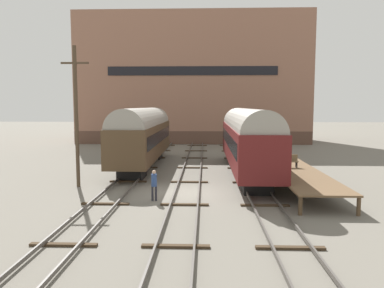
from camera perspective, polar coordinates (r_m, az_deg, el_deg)
ground_plane at (r=23.29m, az=-0.72°, el=-7.41°), size 200.00×200.00×0.00m
track_left at (r=23.85m, az=-11.17°, el=-6.85°), size 2.60×60.00×0.26m
track_middle at (r=23.26m, az=-0.72°, el=-7.06°), size 2.60×60.00×0.26m
track_right at (r=23.45m, az=9.92°, el=-7.05°), size 2.60×60.00×0.26m
train_car_maroon at (r=29.19m, az=8.35°, el=1.06°), size 2.88×17.90×5.12m
train_car_brown at (r=32.82m, az=-7.42°, el=1.58°), size 2.99×16.15×5.15m
station_platform at (r=26.63m, az=15.24°, el=-3.84°), size 3.11×15.31×1.02m
bench at (r=27.10m, az=14.38°, el=-2.45°), size 1.40×0.40×0.91m
person_worker at (r=21.20m, az=-5.80°, el=-5.84°), size 0.32×0.32×1.75m
utility_pole at (r=25.52m, az=-17.21°, el=4.26°), size 1.80×0.24×9.17m
warehouse_building at (r=57.79m, az=0.25°, el=9.63°), size 32.96×12.60×18.27m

